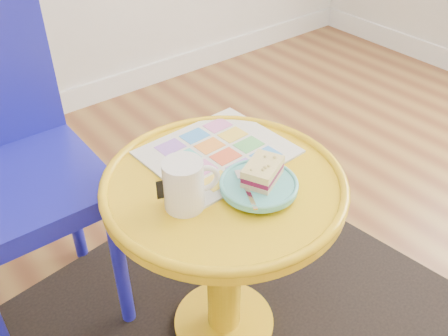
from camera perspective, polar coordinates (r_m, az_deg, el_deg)
rug at (r=1.60m, az=0.00°, el=-17.39°), size 1.42×1.24×0.01m
side_table at (r=1.30m, az=0.00°, el=-7.01°), size 0.59×0.59×0.56m
chair at (r=1.42m, az=-24.18°, el=1.40°), size 0.44×0.44×0.97m
newspaper at (r=1.29m, az=-0.74°, el=1.83°), size 0.36×0.31×0.01m
mug at (r=1.09m, az=-4.52°, el=-1.77°), size 0.13×0.09×0.12m
plate at (r=1.16m, az=3.99°, el=-1.99°), size 0.18×0.18×0.02m
cake_slice at (r=1.15m, az=4.44°, el=-0.40°), size 0.12×0.11×0.05m
fork at (r=1.13m, az=2.51°, el=-2.24°), size 0.07×0.14×0.00m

